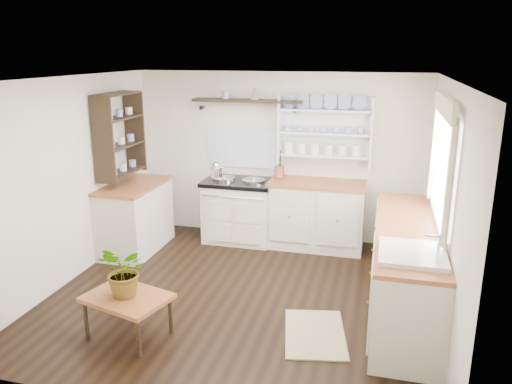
{
  "coord_description": "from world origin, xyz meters",
  "views": [
    {
      "loc": [
        1.39,
        -4.74,
        2.56
      ],
      "look_at": [
        0.11,
        0.25,
        1.1
      ],
      "focal_mm": 35.0,
      "sensor_mm": 36.0,
      "label": 1
    }
  ],
  "objects": [
    {
      "name": "floor",
      "position": [
        0.0,
        0.0,
        0.0
      ],
      "size": [
        4.0,
        3.8,
        0.01
      ],
      "primitive_type": "cube",
      "color": "black",
      "rests_on": "ground"
    },
    {
      "name": "wall_back",
      "position": [
        0.0,
        1.9,
        1.15
      ],
      "size": [
        4.0,
        0.02,
        2.3
      ],
      "primitive_type": "cube",
      "color": "silver",
      "rests_on": "ground"
    },
    {
      "name": "wall_right",
      "position": [
        2.0,
        0.0,
        1.15
      ],
      "size": [
        0.02,
        3.8,
        2.3
      ],
      "primitive_type": "cube",
      "color": "silver",
      "rests_on": "ground"
    },
    {
      "name": "wall_left",
      "position": [
        -2.0,
        0.0,
        1.15
      ],
      "size": [
        0.02,
        3.8,
        2.3
      ],
      "primitive_type": "cube",
      "color": "silver",
      "rests_on": "ground"
    },
    {
      "name": "ceiling",
      "position": [
        0.0,
        0.0,
        2.3
      ],
      "size": [
        4.0,
        3.8,
        0.01
      ],
      "primitive_type": "cube",
      "color": "white",
      "rests_on": "wall_back"
    },
    {
      "name": "window",
      "position": [
        1.95,
        0.15,
        1.56
      ],
      "size": [
        0.08,
        1.55,
        1.22
      ],
      "color": "white",
      "rests_on": "wall_right"
    },
    {
      "name": "aga_cooker",
      "position": [
        -0.47,
        1.57,
        0.44
      ],
      "size": [
        0.96,
        0.67,
        0.89
      ],
      "color": "silver",
      "rests_on": "floor"
    },
    {
      "name": "back_cabinets",
      "position": [
        0.6,
        1.6,
        0.46
      ],
      "size": [
        1.27,
        0.63,
        0.9
      ],
      "color": "silver",
      "rests_on": "floor"
    },
    {
      "name": "right_cabinets",
      "position": [
        1.7,
        0.1,
        0.46
      ],
      "size": [
        0.62,
        2.43,
        0.9
      ],
      "color": "silver",
      "rests_on": "floor"
    },
    {
      "name": "belfast_sink",
      "position": [
        1.7,
        -0.65,
        0.8
      ],
      "size": [
        0.55,
        0.6,
        0.45
      ],
      "color": "white",
      "rests_on": "right_cabinets"
    },
    {
      "name": "left_cabinets",
      "position": [
        -1.7,
        0.9,
        0.46
      ],
      "size": [
        0.62,
        1.13,
        0.9
      ],
      "color": "silver",
      "rests_on": "floor"
    },
    {
      "name": "plate_rack",
      "position": [
        0.65,
        1.86,
        1.56
      ],
      "size": [
        1.2,
        0.22,
        0.9
      ],
      "color": "white",
      "rests_on": "wall_back"
    },
    {
      "name": "high_shelf",
      "position": [
        -0.4,
        1.78,
        1.91
      ],
      "size": [
        1.5,
        0.29,
        0.16
      ],
      "color": "black",
      "rests_on": "wall_back"
    },
    {
      "name": "left_shelving",
      "position": [
        -1.84,
        0.9,
        1.55
      ],
      "size": [
        0.28,
        0.8,
        1.05
      ],
      "primitive_type": "cube",
      "color": "black",
      "rests_on": "wall_left"
    },
    {
      "name": "kettle",
      "position": [
        -0.75,
        1.45,
        1.03
      ],
      "size": [
        0.16,
        0.16,
        0.2
      ],
      "primitive_type": null,
      "color": "silver",
      "rests_on": "aga_cooker"
    },
    {
      "name": "utensil_crock",
      "position": [
        0.07,
        1.68,
        0.99
      ],
      "size": [
        0.13,
        0.13,
        0.15
      ],
      "primitive_type": "cylinder",
      "color": "brown",
      "rests_on": "back_cabinets"
    },
    {
      "name": "center_table",
      "position": [
        -0.78,
        -1.04,
        0.36
      ],
      "size": [
        0.86,
        0.71,
        0.4
      ],
      "rotation": [
        0.0,
        0.0,
        -0.27
      ],
      "color": "brown",
      "rests_on": "floor"
    },
    {
      "name": "potted_plant",
      "position": [
        -0.78,
        -1.04,
        0.65
      ],
      "size": [
        0.58,
        0.56,
        0.49
      ],
      "primitive_type": "imported",
      "rotation": [
        0.0,
        0.0,
        -0.57
      ],
      "color": "#3F7233",
      "rests_on": "center_table"
    },
    {
      "name": "floor_rug",
      "position": [
        0.9,
        -0.6,
        0.01
      ],
      "size": [
        0.7,
        0.94,
        0.02
      ],
      "primitive_type": "cube",
      "rotation": [
        0.0,
        0.0,
        0.19
      ],
      "color": "#918354",
      "rests_on": "floor"
    }
  ]
}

